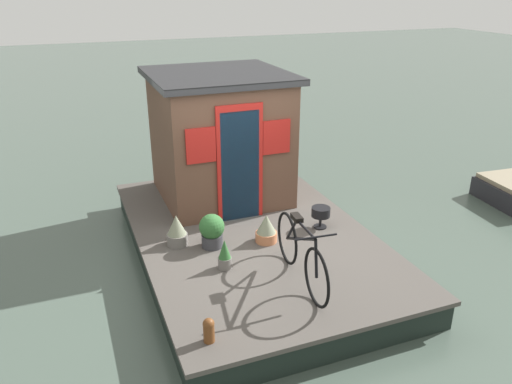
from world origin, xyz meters
The scene contains 10 objects.
ground_plane centered at (0.00, 0.00, 0.00)m, with size 60.00×60.00×0.00m, color #47564C.
houseboat_deck centered at (0.00, 0.00, 0.21)m, with size 5.13×3.27×0.42m.
houseboat_cabin centered at (1.45, 0.00, 1.48)m, with size 2.16×2.16×2.09m.
bicycle centered at (-1.49, -0.08, 0.81)m, with size 1.67×0.50×0.83m.
potted_plant_rosemary centered at (-0.39, -0.08, 0.62)m, with size 0.31×0.31×0.41m.
potted_plant_fern centered at (-0.86, 0.69, 0.61)m, with size 0.18×0.18×0.40m.
potted_plant_lavender centered at (-0.02, 1.11, 0.63)m, with size 0.29×0.29×0.45m.
potted_plant_thyme centered at (-0.25, 0.67, 0.67)m, with size 0.35×0.35×0.48m.
charcoal_grill centered at (-0.27, -1.01, 0.66)m, with size 0.28×0.28×0.32m.
mooring_bollard centered at (-2.17, 1.29, 0.57)m, with size 0.12×0.12×0.28m.
Camera 1 is at (-6.28, 2.37, 3.87)m, focal length 35.60 mm.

